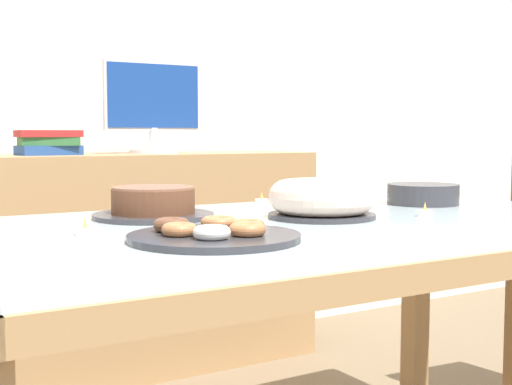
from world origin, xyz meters
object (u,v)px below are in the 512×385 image
object	(u,v)px
computer_monitor	(153,107)
tealight_near_cakes	(86,231)
tealight_centre	(262,201)
cake_golden_bundt	(322,199)
tealight_near_front	(425,213)
cake_chocolate_round	(153,204)
plate_stack	(423,194)
book_stack	(48,142)
tealight_left_edge	(406,194)
pastry_platter	(213,234)

from	to	relation	value
computer_monitor	tealight_near_cakes	xyz separation A→B (m)	(-0.73, -1.31, -0.31)
tealight_centre	computer_monitor	bearing A→B (deg)	85.67
cake_golden_bundt	tealight_centre	world-z (taller)	cake_golden_bundt
tealight_near_cakes	tealight_near_front	size ratio (longest dim) A/B	1.00
tealight_centre	cake_chocolate_round	bearing A→B (deg)	-159.87
tealight_centre	plate_stack	bearing A→B (deg)	-31.39
tealight_near_cakes	tealight_centre	bearing A→B (deg)	28.79
book_stack	tealight_centre	bearing A→B (deg)	-69.31
tealight_left_edge	tealight_centre	bearing A→B (deg)	174.20
plate_stack	tealight_near_front	bearing A→B (deg)	-134.01
book_stack	cake_golden_bundt	distance (m)	1.37
cake_chocolate_round	tealight_near_front	bearing A→B (deg)	-29.14
cake_chocolate_round	tealight_centre	size ratio (longest dim) A/B	7.51
book_stack	tealight_centre	xyz separation A→B (m)	(0.36, -0.96, -0.17)
cake_chocolate_round	pastry_platter	size ratio (longest dim) A/B	0.88
pastry_platter	tealight_centre	world-z (taller)	pastry_platter
computer_monitor	tealight_near_cakes	distance (m)	1.53
book_stack	tealight_centre	distance (m)	1.04
tealight_centre	book_stack	bearing A→B (deg)	110.69
pastry_platter	tealight_near_front	distance (m)	0.65
cake_chocolate_round	tealight_near_front	size ratio (longest dim) A/B	7.51
cake_chocolate_round	tealight_near_cakes	distance (m)	0.32
cake_chocolate_round	tealight_near_front	world-z (taller)	cake_chocolate_round
book_stack	tealight_near_front	xyz separation A→B (m)	(0.54, -1.44, -0.17)
cake_chocolate_round	cake_golden_bundt	xyz separation A→B (m)	(0.36, -0.22, 0.01)
pastry_platter	plate_stack	world-z (taller)	plate_stack
book_stack	cake_golden_bundt	world-z (taller)	book_stack
tealight_centre	cake_golden_bundt	bearing A→B (deg)	-98.76
tealight_near_front	tealight_centre	size ratio (longest dim) A/B	1.00
computer_monitor	tealight_centre	xyz separation A→B (m)	(-0.07, -0.96, -0.31)
plate_stack	tealight_left_edge	xyz separation A→B (m)	(0.12, 0.20, -0.02)
plate_stack	tealight_left_edge	size ratio (longest dim) A/B	5.25
book_stack	plate_stack	xyz separation A→B (m)	(0.77, -1.21, -0.15)
tealight_near_cakes	computer_monitor	bearing A→B (deg)	61.09
cake_chocolate_round	plate_stack	xyz separation A→B (m)	(0.82, -0.10, -0.00)
computer_monitor	plate_stack	size ratio (longest dim) A/B	2.02
tealight_near_cakes	tealight_left_edge	distance (m)	1.22
tealight_near_front	tealight_centre	distance (m)	0.52
tealight_near_front	tealight_centre	xyz separation A→B (m)	(-0.18, 0.48, 0.00)
plate_stack	book_stack	bearing A→B (deg)	122.56
pastry_platter	plate_stack	distance (m)	0.93
pastry_platter	tealight_centre	xyz separation A→B (m)	(0.46, 0.56, -0.00)
plate_stack	cake_chocolate_round	bearing A→B (deg)	173.17
cake_chocolate_round	tealight_near_cakes	size ratio (longest dim) A/B	7.51
plate_stack	tealight_centre	xyz separation A→B (m)	(-0.41, 0.25, -0.02)
cake_golden_bundt	tealight_left_edge	bearing A→B (deg)	28.56
pastry_platter	book_stack	bearing A→B (deg)	86.13
plate_stack	tealight_near_cakes	distance (m)	1.07
plate_stack	tealight_near_cakes	xyz separation A→B (m)	(-1.06, -0.11, -0.02)
plate_stack	tealight_near_cakes	size ratio (longest dim) A/B	5.25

